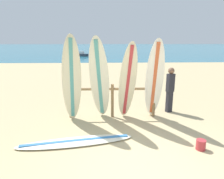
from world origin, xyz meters
TOP-DOWN VIEW (x-y plane):
  - ground_plane at (0.00, 0.00)m, footprint 120.00×120.00m
  - ocean_water at (0.00, 58.00)m, footprint 120.00×80.00m
  - surfboard_rack at (-0.44, 2.76)m, footprint 2.73×0.09m
  - surfboard_leaning_far_left at (-1.60, 2.32)m, footprint 0.69×0.87m
  - surfboard_leaning_left at (-0.83, 2.44)m, footprint 0.71×1.13m
  - surfboard_leaning_center_left at (-0.02, 2.40)m, footprint 0.62×1.01m
  - surfboard_leaning_center at (0.77, 2.43)m, footprint 0.64×1.11m
  - surfboard_lying_on_sand at (-1.37, 1.09)m, footprint 2.80×0.98m
  - beachgoer_standing at (1.49, 3.15)m, footprint 0.28×0.24m
  - small_boat_offshore at (-4.05, 26.57)m, footprint 2.15×1.73m
  - sand_bucket at (1.46, 0.69)m, footprint 0.21×0.21m

SIDE VIEW (x-z plane):
  - ground_plane at x=0.00m, z-range 0.00..0.00m
  - ocean_water at x=0.00m, z-range 0.00..0.01m
  - surfboard_lying_on_sand at x=-1.37m, z-range -0.01..0.08m
  - sand_bucket at x=1.46m, z-range 0.00..0.23m
  - small_boat_offshore at x=-4.05m, z-range -0.10..0.61m
  - surfboard_rack at x=-0.44m, z-range 0.15..1.21m
  - beachgoer_standing at x=1.49m, z-range 0.08..1.59m
  - surfboard_leaning_center_left at x=-0.02m, z-range 0.00..2.37m
  - surfboard_leaning_center at x=0.77m, z-range 0.00..2.46m
  - surfboard_leaning_left at x=-0.83m, z-range 0.00..2.52m
  - surfboard_leaning_far_left at x=-1.60m, z-range 0.00..2.56m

